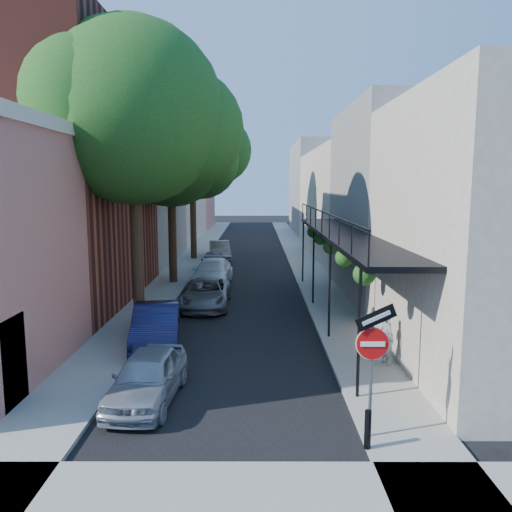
{
  "coord_description": "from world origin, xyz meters",
  "views": [
    {
      "loc": [
        0.77,
        -8.9,
        5.37
      ],
      "look_at": [
        0.75,
        9.17,
        2.8
      ],
      "focal_mm": 35.0,
      "sensor_mm": 36.0,
      "label": 1
    }
  ],
  "objects_px": {
    "parked_car_b": "(156,326)",
    "parked_car_f": "(220,250)",
    "bollard": "(368,429)",
    "parked_car_a": "(147,377)",
    "parked_car_d": "(212,273)",
    "pedestrian": "(387,338)",
    "oak_far": "(199,144)",
    "parked_car_c": "(206,294)",
    "sign_post": "(373,349)",
    "parked_car_e": "(213,262)",
    "oak_mid": "(178,153)",
    "oak_near": "(146,117)"
  },
  "relations": [
    {
      "from": "oak_far",
      "to": "bollard",
      "type": "bearing_deg",
      "value": -76.65
    },
    {
      "from": "parked_car_b",
      "to": "parked_car_c",
      "type": "bearing_deg",
      "value": 70.43
    },
    {
      "from": "parked_car_c",
      "to": "parked_car_b",
      "type": "bearing_deg",
      "value": -101.79
    },
    {
      "from": "parked_car_c",
      "to": "parked_car_e",
      "type": "distance_m",
      "value": 9.41
    },
    {
      "from": "oak_near",
      "to": "pedestrian",
      "type": "height_order",
      "value": "oak_near"
    },
    {
      "from": "parked_car_b",
      "to": "pedestrian",
      "type": "xyz_separation_m",
      "value": [
        7.19,
        -2.03,
        0.21
      ]
    },
    {
      "from": "sign_post",
      "to": "parked_car_d",
      "type": "relative_size",
      "value": 0.62
    },
    {
      "from": "parked_car_b",
      "to": "parked_car_f",
      "type": "xyz_separation_m",
      "value": [
        0.66,
        19.89,
        -0.04
      ]
    },
    {
      "from": "sign_post",
      "to": "pedestrian",
      "type": "height_order",
      "value": "sign_post"
    },
    {
      "from": "bollard",
      "to": "parked_car_e",
      "type": "bearing_deg",
      "value": 102.96
    },
    {
      "from": "oak_near",
      "to": "oak_mid",
      "type": "xyz_separation_m",
      "value": [
        -0.05,
        7.97,
        -0.82
      ]
    },
    {
      "from": "parked_car_a",
      "to": "parked_car_f",
      "type": "relative_size",
      "value": 0.92
    },
    {
      "from": "parked_car_a",
      "to": "parked_car_c",
      "type": "height_order",
      "value": "parked_car_a"
    },
    {
      "from": "parked_car_c",
      "to": "sign_post",
      "type": "bearing_deg",
      "value": -68.48
    },
    {
      "from": "sign_post",
      "to": "parked_car_b",
      "type": "xyz_separation_m",
      "value": [
        -5.75,
        6.33,
        -1.34
      ]
    },
    {
      "from": "oak_mid",
      "to": "oak_far",
      "type": "bearing_deg",
      "value": 89.59
    },
    {
      "from": "parked_car_f",
      "to": "parked_car_a",
      "type": "bearing_deg",
      "value": -97.95
    },
    {
      "from": "bollard",
      "to": "parked_car_a",
      "type": "relative_size",
      "value": 0.22
    },
    {
      "from": "oak_mid",
      "to": "parked_car_c",
      "type": "xyz_separation_m",
      "value": [
        1.95,
        -5.54,
        -6.44
      ]
    },
    {
      "from": "oak_far",
      "to": "pedestrian",
      "type": "relative_size",
      "value": 7.49
    },
    {
      "from": "parked_car_a",
      "to": "oak_far",
      "type": "bearing_deg",
      "value": 97.25
    },
    {
      "from": "parked_car_c",
      "to": "pedestrian",
      "type": "distance_m",
      "value": 9.59
    },
    {
      "from": "oak_mid",
      "to": "parked_car_a",
      "type": "relative_size",
      "value": 2.76
    },
    {
      "from": "oak_near",
      "to": "parked_car_d",
      "type": "height_order",
      "value": "oak_near"
    },
    {
      "from": "parked_car_e",
      "to": "oak_mid",
      "type": "bearing_deg",
      "value": -111.95
    },
    {
      "from": "parked_car_b",
      "to": "pedestrian",
      "type": "distance_m",
      "value": 7.47
    },
    {
      "from": "oak_mid",
      "to": "parked_car_d",
      "type": "xyz_separation_m",
      "value": [
        1.8,
        -0.65,
        -6.36
      ]
    },
    {
      "from": "parked_car_c",
      "to": "parked_car_d",
      "type": "distance_m",
      "value": 4.9
    },
    {
      "from": "parked_car_b",
      "to": "pedestrian",
      "type": "height_order",
      "value": "pedestrian"
    },
    {
      "from": "parked_car_a",
      "to": "parked_car_b",
      "type": "xyz_separation_m",
      "value": [
        -0.63,
        4.32,
        0.07
      ]
    },
    {
      "from": "oak_mid",
      "to": "oak_far",
      "type": "xyz_separation_m",
      "value": [
        0.06,
        9.04,
        1.2
      ]
    },
    {
      "from": "parked_car_a",
      "to": "parked_car_e",
      "type": "height_order",
      "value": "parked_car_a"
    },
    {
      "from": "oak_near",
      "to": "parked_car_c",
      "type": "xyz_separation_m",
      "value": [
        1.9,
        2.42,
        -7.27
      ]
    },
    {
      "from": "parked_car_a",
      "to": "parked_car_e",
      "type": "bearing_deg",
      "value": 93.98
    },
    {
      "from": "parked_car_a",
      "to": "parked_car_d",
      "type": "distance_m",
      "value": 14.61
    },
    {
      "from": "parked_car_f",
      "to": "oak_mid",
      "type": "bearing_deg",
      "value": -107.32
    },
    {
      "from": "oak_far",
      "to": "parked_car_d",
      "type": "bearing_deg",
      "value": -79.86
    },
    {
      "from": "bollard",
      "to": "parked_car_e",
      "type": "relative_size",
      "value": 0.22
    },
    {
      "from": "oak_far",
      "to": "parked_car_a",
      "type": "height_order",
      "value": "oak_far"
    },
    {
      "from": "parked_car_f",
      "to": "pedestrian",
      "type": "xyz_separation_m",
      "value": [
        6.53,
        -21.92,
        0.25
      ]
    },
    {
      "from": "bollard",
      "to": "parked_car_d",
      "type": "relative_size",
      "value": 0.17
    },
    {
      "from": "parked_car_c",
      "to": "pedestrian",
      "type": "height_order",
      "value": "pedestrian"
    },
    {
      "from": "parked_car_d",
      "to": "oak_mid",
      "type": "bearing_deg",
      "value": 163.16
    },
    {
      "from": "parked_car_c",
      "to": "parked_car_d",
      "type": "relative_size",
      "value": 0.92
    },
    {
      "from": "oak_mid",
      "to": "oak_far",
      "type": "distance_m",
      "value": 9.12
    },
    {
      "from": "sign_post",
      "to": "parked_car_d",
      "type": "xyz_separation_m",
      "value": [
        -4.78,
        16.61,
        -1.34
      ]
    },
    {
      "from": "oak_mid",
      "to": "parked_car_a",
      "type": "bearing_deg",
      "value": -84.52
    },
    {
      "from": "sign_post",
      "to": "pedestrian",
      "type": "relative_size",
      "value": 1.88
    },
    {
      "from": "parked_car_c",
      "to": "parked_car_f",
      "type": "xyz_separation_m",
      "value": [
        -0.46,
        14.5,
        0.05
      ]
    },
    {
      "from": "parked_car_a",
      "to": "parked_car_b",
      "type": "height_order",
      "value": "parked_car_b"
    }
  ]
}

